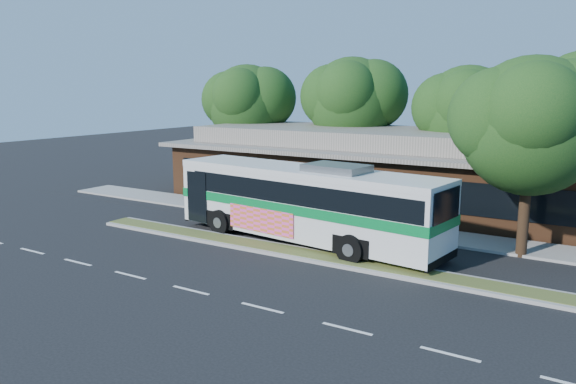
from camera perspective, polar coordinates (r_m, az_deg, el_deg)
name	(u,v)px	position (r m, az deg, el deg)	size (l,w,h in m)	color
ground	(334,266)	(22.34, 4.71, -7.54)	(120.00, 120.00, 0.00)	black
median_strip	(341,261)	(22.83, 5.40, -6.95)	(26.00, 1.10, 0.15)	#405223
sidewalk	(394,230)	(27.96, 10.74, -3.85)	(44.00, 2.60, 0.12)	gray
parking_lot	(173,187)	(40.60, -11.64, 0.51)	(14.00, 12.00, 0.01)	black
plaza_building	(437,172)	(33.69, 14.93, 2.00)	(33.20, 11.20, 4.45)	brown
tree_bg_a	(253,102)	(41.81, -3.58, 9.07)	(6.47, 5.80, 8.63)	black
tree_bg_b	(358,100)	(38.65, 7.17, 9.30)	(6.69, 6.00, 9.00)	black
tree_bg_c	(475,111)	(35.08, 18.45, 7.84)	(6.24, 5.60, 8.26)	black
transit_bus	(307,198)	(25.08, 1.90, -0.62)	(13.46, 4.41, 3.71)	silver
sedan	(255,195)	(33.34, -3.34, -0.29)	(1.88, 4.62, 1.34)	silver
sidewalk_tree	(543,123)	(24.62, 24.45, 6.42)	(6.24, 5.60, 8.22)	black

